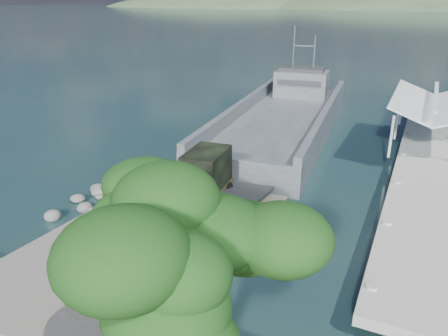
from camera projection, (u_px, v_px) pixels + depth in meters
The scene contains 8 objects.
ground at pixel (163, 233), 24.48m from camera, with size 1400.00×1400.00×0.00m, color #163636.
boat_ramp at pixel (152, 238), 23.55m from camera, with size 10.00×18.00×0.50m, color slate.
shoreline_rocks at pixel (83, 209), 27.34m from camera, with size 3.20×5.60×0.90m, color #535451, non-canonical shape.
pier at pixel (428, 143), 34.66m from camera, with size 6.40×44.00×6.10m.
landing_craft at pixel (282, 125), 42.28m from camera, with size 11.47×34.97×10.22m.
military_truck at pixel (198, 186), 25.25m from camera, with size 2.94×7.49×3.39m.
soldier at pixel (128, 201), 25.36m from camera, with size 0.59×0.39×1.62m, color black.
overhang_tree at pixel (181, 238), 12.39m from camera, with size 8.22×7.57×7.46m.
Camera 1 is at (12.16, -18.02, 12.34)m, focal length 35.00 mm.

